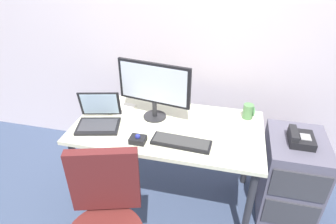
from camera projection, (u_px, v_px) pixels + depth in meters
ground_plane at (168, 194)px, 2.52m from camera, size 8.00×8.00×0.00m
back_wall at (188, 14)px, 2.41m from camera, size 6.00×0.10×2.80m
desk at (168, 134)px, 2.19m from camera, size 1.41×0.75×0.73m
file_cabinet at (290, 176)px, 2.23m from camera, size 0.42×0.53×0.69m
desk_phone at (300, 138)px, 2.03m from camera, size 0.17×0.20×0.09m
monitor_main at (154, 86)px, 2.11m from camera, size 0.57×0.18×0.45m
keyboard at (181, 142)px, 1.95m from camera, size 0.42×0.16×0.03m
laptop at (99, 118)px, 2.14m from camera, size 0.37×0.34×0.24m
trackball_mouse at (138, 139)px, 1.96m from camera, size 0.11×0.09×0.07m
coffee_mug at (248, 111)px, 2.21m from camera, size 0.09×0.08×0.12m
paper_notepad at (122, 109)px, 2.34m from camera, size 0.18×0.23×0.01m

